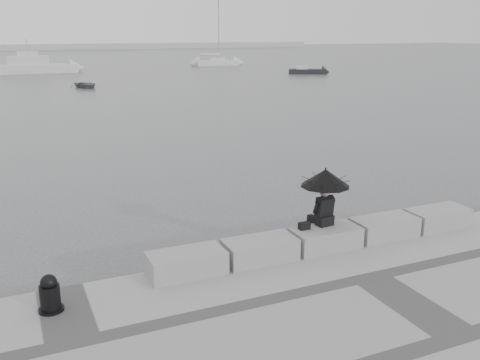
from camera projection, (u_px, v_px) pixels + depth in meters
name	position (u px, v px, depth m)	size (l,w,h in m)	color
ground	(314.00, 261.00, 13.03)	(360.00, 360.00, 0.00)	#404345
stone_block_far_left	(186.00, 263.00, 11.09)	(1.60, 0.80, 0.50)	gray
stone_block_left	(260.00, 250.00, 11.76)	(1.60, 0.80, 0.50)	gray
stone_block_centre	(325.00, 238.00, 12.43)	(1.60, 0.80, 0.50)	gray
stone_block_right	(384.00, 228.00, 13.10)	(1.60, 0.80, 0.50)	gray
stone_block_far_right	(437.00, 218.00, 13.77)	(1.60, 0.80, 0.50)	gray
seated_person	(325.00, 184.00, 12.32)	(1.16, 1.16, 1.39)	black
bag	(304.00, 226.00, 12.28)	(0.26, 0.15, 0.17)	black
mooring_bollard	(50.00, 296.00, 9.63)	(0.45, 0.45, 0.72)	black
sailboat_right	(217.00, 62.00, 84.81)	(6.78, 3.02, 12.90)	silver
motor_cruiser	(37.00, 66.00, 69.75)	(10.23, 3.05, 4.50)	silver
small_motorboat	(307.00, 71.00, 68.78)	(4.96, 3.56, 1.10)	black
dinghy	(86.00, 85.00, 52.16)	(3.34, 1.41, 0.57)	slate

